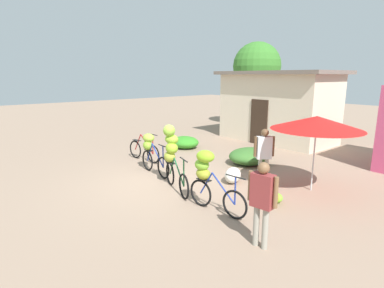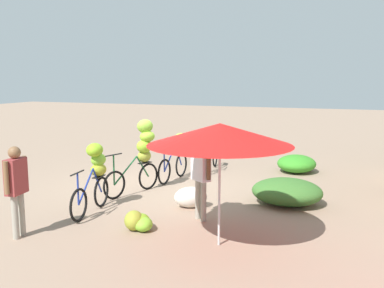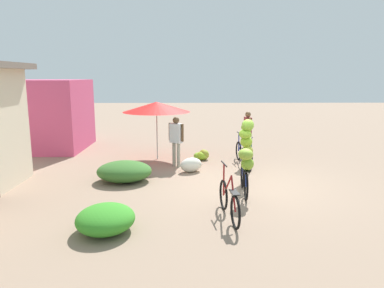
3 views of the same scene
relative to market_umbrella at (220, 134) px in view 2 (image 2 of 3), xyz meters
name	(u,v)px [view 2 (image 2 of 3)]	position (x,y,z in m)	size (l,w,h in m)	color
ground_plane	(157,187)	(-3.06, -2.59, -1.84)	(60.00, 60.00, 0.00)	gray
hedge_bush_front_left	(297,164)	(-6.06, 0.48, -1.59)	(1.22, 1.11, 0.50)	#368D26
hedge_bush_front_right	(287,192)	(-2.73, 0.70, -1.56)	(1.32, 1.52, 0.56)	#396C2B
market_umbrella	(220,134)	(0.00, 0.00, 0.00)	(2.33, 2.33, 2.02)	beige
bicycle_leftmost	(212,158)	(-5.45, -1.91, -1.47)	(1.69, 0.27, 1.05)	black
bicycle_near_pile	(177,152)	(-4.11, -2.46, -1.10)	(1.67, 0.44, 1.23)	black
bicycle_center_loaded	(142,149)	(-2.59, -2.73, -0.81)	(1.69, 0.66, 1.73)	black
bicycle_by_shop	(95,171)	(-0.91, -2.96, -1.00)	(1.62, 0.47, 1.40)	black
banana_pile_on_ground	(138,222)	(-0.15, -1.57, -1.69)	(0.55, 0.68, 0.36)	#7BC232
produce_sack	(191,197)	(-1.77, -1.17, -1.62)	(0.70, 0.44, 0.44)	silver
person_vendor	(16,182)	(0.88, -3.33, -0.87)	(0.58, 0.25, 1.59)	gray
person_bystander	(201,170)	(-1.08, -0.70, -0.85)	(0.39, 0.49, 1.62)	gray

